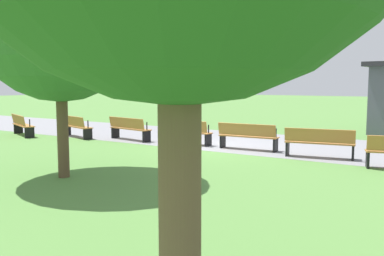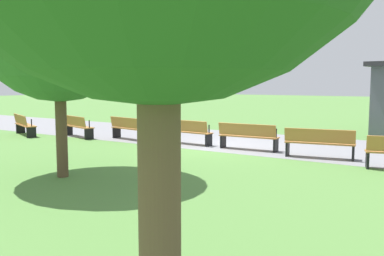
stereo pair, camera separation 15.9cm
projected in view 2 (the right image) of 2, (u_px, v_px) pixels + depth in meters
ground_plane at (217, 147)px, 14.82m from camera, size 120.00×120.00×0.00m
path_paving at (240, 141)px, 16.28m from camera, size 41.45×5.52×0.01m
bench_2 at (24, 124)px, 17.88m from camera, size 2.03×1.20×0.89m
bench_3 at (76, 126)px, 17.29m from camera, size 2.05×1.01×0.89m
bench_4 at (130, 128)px, 16.45m from camera, size 2.05×0.80×0.89m
bench_5 at (186, 131)px, 15.35m from camera, size 2.02×0.58×0.89m
bench_6 at (248, 136)px, 14.02m from camera, size 2.02×0.58×0.89m
bench_7 at (319, 142)px, 12.46m from camera, size 2.05×0.80×0.89m
tree_3 at (58, 16)px, 9.69m from camera, size 3.94×3.94×5.72m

